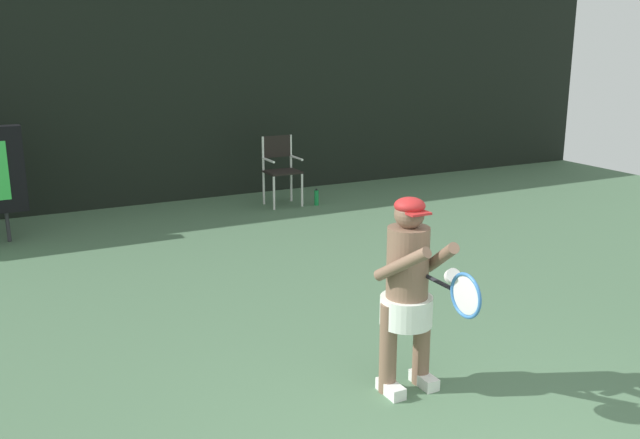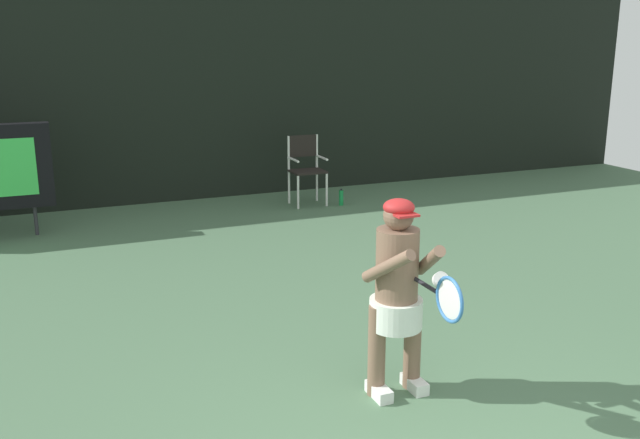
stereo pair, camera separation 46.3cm
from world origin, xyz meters
name	(u,v)px [view 2 (the right image)]	position (x,y,z in m)	size (l,w,h in m)	color
backdrop_screen	(169,88)	(0.00, 8.50, 1.81)	(18.00, 0.12, 3.66)	black
umpire_chair	(306,165)	(1.88, 7.45, 0.62)	(0.52, 0.44, 1.08)	white
water_bottle	(341,198)	(2.35, 7.14, 0.12)	(0.07, 0.07, 0.27)	#1A8D43
tennis_player	(397,290)	(0.25, 1.52, 0.81)	(0.53, 0.61, 1.48)	white
tennis_racket	(448,299)	(0.33, 0.98, 0.92)	(0.03, 0.60, 0.31)	black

